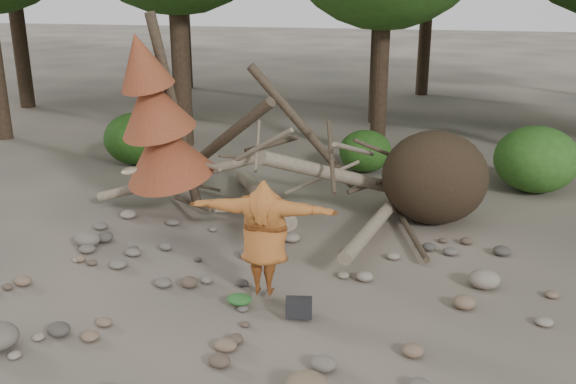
# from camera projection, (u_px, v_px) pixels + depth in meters

# --- Properties ---
(ground) EXTENTS (120.00, 120.00, 0.00)m
(ground) POSITION_uv_depth(u_px,v_px,m) (263.00, 303.00, 10.25)
(ground) COLOR #514C44
(ground) RESTS_ON ground
(deadfall_pile) EXTENTS (8.55, 5.24, 3.30)m
(deadfall_pile) POSITION_uv_depth(u_px,v_px,m) (406.00, 178.00, 13.46)
(deadfall_pile) COLOR #332619
(deadfall_pile) RESTS_ON ground
(dead_conifer) EXTENTS (2.06, 2.16, 4.35)m
(dead_conifer) POSITION_uv_depth(u_px,v_px,m) (158.00, 121.00, 13.35)
(dead_conifer) COLOR #4C3F30
(dead_conifer) RESTS_ON ground
(bush_left) EXTENTS (1.80, 1.80, 1.44)m
(bush_left) POSITION_uv_depth(u_px,v_px,m) (137.00, 138.00, 17.82)
(bush_left) COLOR #1E4512
(bush_left) RESTS_ON ground
(bush_mid) EXTENTS (1.40, 1.40, 1.12)m
(bush_mid) POSITION_uv_depth(u_px,v_px,m) (365.00, 151.00, 17.13)
(bush_mid) COLOR #285819
(bush_mid) RESTS_ON ground
(bush_right) EXTENTS (2.00, 2.00, 1.60)m
(bush_right) POSITION_uv_depth(u_px,v_px,m) (536.00, 159.00, 15.45)
(bush_right) COLOR #326820
(bush_right) RESTS_ON ground
(frisbee_thrower) EXTENTS (3.52, 0.68, 1.99)m
(frisbee_thrower) POSITION_uv_depth(u_px,v_px,m) (264.00, 238.00, 10.15)
(frisbee_thrower) COLOR #A85C26
(frisbee_thrower) RESTS_ON ground
(backpack) EXTENTS (0.44, 0.33, 0.27)m
(backpack) POSITION_uv_depth(u_px,v_px,m) (299.00, 311.00, 9.75)
(backpack) COLOR black
(backpack) RESTS_ON ground
(cloth_green) EXTENTS (0.40, 0.33, 0.15)m
(cloth_green) POSITION_uv_depth(u_px,v_px,m) (240.00, 302.00, 10.13)
(cloth_green) COLOR #275E25
(cloth_green) RESTS_ON ground
(cloth_orange) EXTENTS (0.26, 0.22, 0.10)m
(cloth_orange) POSITION_uv_depth(u_px,v_px,m) (297.00, 316.00, 9.77)
(cloth_orange) COLOR #9F3D1B
(cloth_orange) RESTS_ON ground
(boulder_mid_right) EXTENTS (0.52, 0.47, 0.31)m
(boulder_mid_right) POSITION_uv_depth(u_px,v_px,m) (484.00, 279.00, 10.73)
(boulder_mid_right) COLOR gray
(boulder_mid_right) RESTS_ON ground
(boulder_mid_left) EXTENTS (0.50, 0.45, 0.30)m
(boulder_mid_left) POSITION_uv_depth(u_px,v_px,m) (87.00, 239.00, 12.40)
(boulder_mid_left) COLOR #6A6259
(boulder_mid_left) RESTS_ON ground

